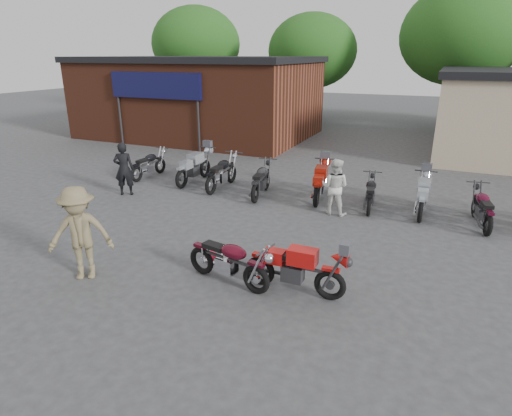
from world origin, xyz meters
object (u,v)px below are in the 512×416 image
at_px(row_bike_0, 149,163).
at_px(row_bike_3, 261,178).
at_px(helmet, 211,256).
at_px(person_dark, 124,169).
at_px(person_light, 335,187).
at_px(row_bike_6, 423,194).
at_px(row_bike_7, 483,206).
at_px(person_tan, 80,234).
at_px(row_bike_1, 194,165).
at_px(row_bike_2, 222,171).
at_px(sportbike, 296,266).
at_px(row_bike_4, 320,180).
at_px(vintage_motorcycle, 229,259).
at_px(row_bike_5, 371,192).

distance_m(row_bike_0, row_bike_3, 4.76).
bearing_deg(helmet, row_bike_3, 99.91).
relative_size(person_dark, person_light, 1.07).
bearing_deg(helmet, row_bike_6, 51.70).
distance_m(row_bike_3, row_bike_7, 6.46).
height_order(person_light, row_bike_0, person_light).
bearing_deg(row_bike_0, person_light, -95.99).
xyz_separation_m(person_tan, row_bike_1, (-1.63, 6.97, -0.36)).
bearing_deg(row_bike_7, person_dark, 89.48).
distance_m(person_light, row_bike_0, 7.42).
relative_size(row_bike_0, row_bike_2, 0.89).
height_order(row_bike_0, row_bike_7, row_bike_7).
distance_m(helmet, row_bike_1, 6.46).
distance_m(helmet, row_bike_0, 7.63).
relative_size(sportbike, row_bike_3, 0.97).
bearing_deg(row_bike_4, vintage_motorcycle, 169.96).
distance_m(person_dark, row_bike_2, 3.22).
bearing_deg(row_bike_2, sportbike, -141.14).
distance_m(person_tan, row_bike_0, 7.74).
bearing_deg(row_bike_6, helmet, 140.25).
bearing_deg(vintage_motorcycle, helmet, 150.35).
height_order(person_light, row_bike_2, person_light).
xyz_separation_m(person_dark, row_bike_5, (7.61, 1.90, -0.35)).
xyz_separation_m(person_dark, row_bike_7, (10.60, 1.70, -0.32)).
relative_size(vintage_motorcycle, row_bike_5, 1.07).
distance_m(person_light, row_bike_7, 3.94).
height_order(helmet, row_bike_2, row_bike_2).
bearing_deg(row_bike_1, row_bike_2, -100.38).
height_order(sportbike, helmet, sportbike).
distance_m(person_light, row_bike_5, 1.30).
relative_size(row_bike_1, row_bike_2, 1.03).
height_order(row_bike_0, row_bike_6, row_bike_6).
bearing_deg(vintage_motorcycle, sportbike, 20.66).
bearing_deg(row_bike_1, vintage_motorcycle, -142.57).
xyz_separation_m(person_tan, row_bike_2, (-0.37, 6.73, -0.38)).
height_order(sportbike, person_light, person_light).
xyz_separation_m(row_bike_5, row_bike_6, (1.45, 0.15, 0.07)).
bearing_deg(row_bike_4, row_bike_0, 82.38).
xyz_separation_m(sportbike, row_bike_1, (-5.83, 5.78, 0.06)).
bearing_deg(row_bike_5, row_bike_6, -91.53).
relative_size(row_bike_0, row_bike_4, 0.87).
bearing_deg(row_bike_5, person_dark, 96.40).
bearing_deg(row_bike_3, row_bike_6, -94.58).
bearing_deg(row_bike_7, row_bike_6, 67.38).
distance_m(row_bike_1, row_bike_4, 4.69).
height_order(helmet, row_bike_4, row_bike_4).
height_order(vintage_motorcycle, row_bike_3, row_bike_3).
height_order(person_tan, row_bike_6, person_tan).
bearing_deg(row_bike_5, vintage_motorcycle, 154.95).
bearing_deg(row_bike_3, vintage_motorcycle, -171.88).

